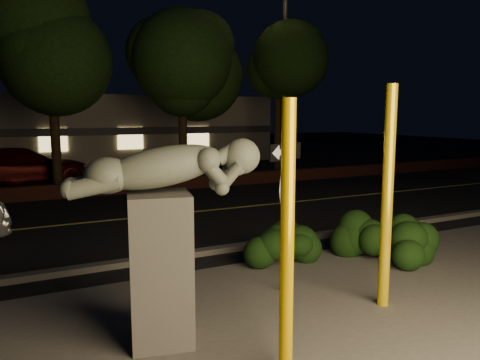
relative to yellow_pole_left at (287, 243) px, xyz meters
The scene contains 21 objects.
ground 11.99m from the yellow_pole_left, 82.36° to the left, with size 90.00×90.00×0.00m, color black.
patio 2.35m from the yellow_pole_left, 26.36° to the left, with size 14.00×6.00×0.02m, color #4C4944.
road 9.06m from the yellow_pole_left, 79.79° to the left, with size 80.00×8.00×0.01m, color black.
lane_marking 9.06m from the yellow_pole_left, 79.79° to the left, with size 80.00×0.12×0.01m, color #D1BD53.
curb 5.16m from the yellow_pole_left, 71.34° to the left, with size 80.00×0.25×0.12m, color #4C4944.
brick_wall 13.24m from the yellow_pole_left, 83.11° to the left, with size 40.00×0.35×0.50m, color #4E2219.
parking_lot 18.91m from the yellow_pole_left, 85.19° to the left, with size 40.00×12.00×0.01m, color black.
building 26.82m from the yellow_pole_left, 86.62° to the left, with size 22.00×10.20×4.00m.
tree_far_b 15.67m from the yellow_pole_left, 93.51° to the left, with size 5.20×5.20×8.41m.
tree_far_c 15.69m from the yellow_pole_left, 74.36° to the left, with size 4.80×4.80×7.84m.
tree_far_d 18.03m from the yellow_pole_left, 58.95° to the left, with size 4.40×4.40×7.42m.
yellow_pole_left is the anchor object (origin of this frame).
yellow_pole_right 2.60m from the yellow_pole_left, 22.43° to the left, with size 0.17×0.17×3.38m, color gold.
signpost 2.51m from the yellow_pole_left, 58.16° to the left, with size 0.78×0.35×2.48m.
sculpture 1.69m from the yellow_pole_left, 124.57° to the left, with size 2.46×1.14×2.63m.
hedge_center 4.16m from the yellow_pole_left, 59.29° to the left, with size 1.71×0.80×0.89m, color black.
hedge_right 5.16m from the yellow_pole_left, 37.05° to the left, with size 1.56×0.83×1.02m, color black.
hedge_far_right 5.07m from the yellow_pole_left, 27.72° to the left, with size 1.58×0.99×1.10m, color black.
streetlight 17.36m from the yellow_pole_left, 58.57° to the left, with size 1.40×0.52×9.39m.
parked_car_darkred 17.09m from the yellow_pole_left, 96.92° to the left, with size 2.19×5.40×1.57m, color #3D0605.
parked_car_dark 17.58m from the yellow_pole_left, 67.89° to the left, with size 1.99×4.31×1.20m, color black.
Camera 1 is at (-4.26, -5.95, 2.94)m, focal length 35.00 mm.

